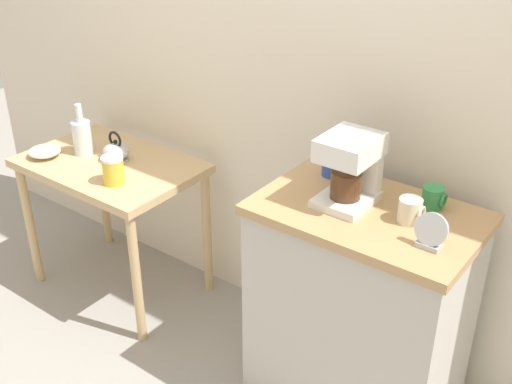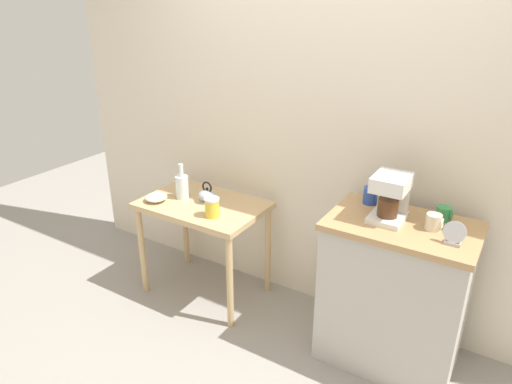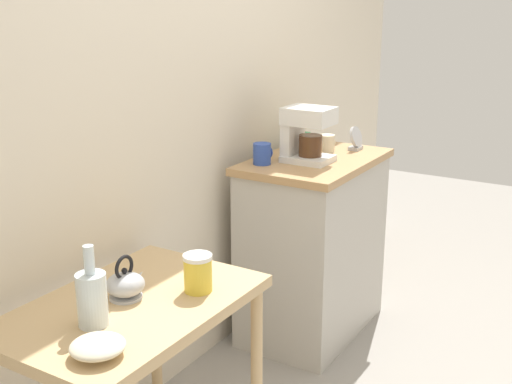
{
  "view_description": "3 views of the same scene",
  "coord_description": "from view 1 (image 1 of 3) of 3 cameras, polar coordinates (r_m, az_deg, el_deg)",
  "views": [
    {
      "loc": [
        1.48,
        -1.79,
        2.05
      ],
      "look_at": [
        0.18,
        -0.06,
        0.88
      ],
      "focal_mm": 45.0,
      "sensor_mm": 36.0,
      "label": 1
    },
    {
      "loc": [
        1.12,
        -2.29,
        2.05
      ],
      "look_at": [
        -0.25,
        -0.08,
        0.94
      ],
      "focal_mm": 32.53,
      "sensor_mm": 36.0,
      "label": 2
    },
    {
      "loc": [
        -2.17,
        -1.34,
        1.66
      ],
      "look_at": [
        -0.09,
        -0.08,
        0.94
      ],
      "focal_mm": 45.78,
      "sensor_mm": 36.0,
      "label": 3
    }
  ],
  "objects": [
    {
      "name": "coffee_maker",
      "position": [
        2.28,
        8.5,
        2.34
      ],
      "size": [
        0.18,
        0.22,
        0.26
      ],
      "color": "white",
      "rests_on": "kitchen_counter"
    },
    {
      "name": "mug_blue",
      "position": [
        2.49,
        6.91,
        2.51
      ],
      "size": [
        0.09,
        0.08,
        0.1
      ],
      "color": "#2D4CAD",
      "rests_on": "kitchen_counter"
    },
    {
      "name": "teakettle",
      "position": [
        3.13,
        -12.29,
        3.57
      ],
      "size": [
        0.16,
        0.13,
        0.15
      ],
      "color": "#B2B5BA",
      "rests_on": "wooden_table"
    },
    {
      "name": "mug_small_cream",
      "position": [
        2.23,
        13.57,
        -1.63
      ],
      "size": [
        0.09,
        0.08,
        0.09
      ],
      "color": "beige",
      "rests_on": "kitchen_counter"
    },
    {
      "name": "glass_carafe_vase",
      "position": [
        3.23,
        -15.2,
        4.8
      ],
      "size": [
        0.09,
        0.09,
        0.25
      ],
      "color": "silver",
      "rests_on": "wooden_table"
    },
    {
      "name": "table_clock",
      "position": [
        2.1,
        15.28,
        -3.51
      ],
      "size": [
        0.11,
        0.05,
        0.12
      ],
      "color": "#B2B5BA",
      "rests_on": "kitchen_counter"
    },
    {
      "name": "wooden_table",
      "position": [
        3.19,
        -12.71,
        1.06
      ],
      "size": [
        0.85,
        0.56,
        0.72
      ],
      "color": "tan",
      "rests_on": "ground_plane"
    },
    {
      "name": "ground_plane",
      "position": [
        3.1,
        -2.08,
        -13.07
      ],
      "size": [
        8.0,
        8.0,
        0.0
      ],
      "primitive_type": "plane",
      "color": "gray"
    },
    {
      "name": "bowl_stoneware",
      "position": [
        3.27,
        -18.29,
        3.46
      ],
      "size": [
        0.16,
        0.16,
        0.05
      ],
      "color": "beige",
      "rests_on": "wooden_table"
    },
    {
      "name": "canister_enamel",
      "position": [
        2.91,
        -12.58,
        1.91
      ],
      "size": [
        0.1,
        0.1,
        0.13
      ],
      "color": "gold",
      "rests_on": "wooden_table"
    },
    {
      "name": "kitchen_counter",
      "position": [
        2.55,
        9.09,
        -10.5
      ],
      "size": [
        0.79,
        0.52,
        0.92
      ],
      "color": "#BCB7AD",
      "rests_on": "ground_plane"
    },
    {
      "name": "mug_tall_green",
      "position": [
        2.34,
        15.48,
        -0.48
      ],
      "size": [
        0.08,
        0.08,
        0.08
      ],
      "color": "#338C4C",
      "rests_on": "kitchen_counter"
    },
    {
      "name": "back_wall",
      "position": [
        2.66,
        4.58,
        14.19
      ],
      "size": [
        4.4,
        0.1,
        2.8
      ],
      "primitive_type": "cube",
      "color": "beige",
      "rests_on": "ground_plane"
    }
  ]
}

